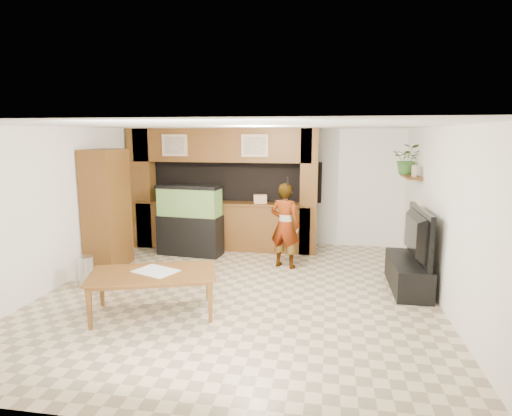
% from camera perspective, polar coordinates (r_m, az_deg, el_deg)
% --- Properties ---
extents(floor, '(6.50, 6.50, 0.00)m').
position_cam_1_polar(floor, '(6.95, -2.12, -11.09)').
color(floor, tan).
rests_on(floor, ground).
extents(ceiling, '(6.50, 6.50, 0.00)m').
position_cam_1_polar(ceiling, '(6.49, -2.27, 10.89)').
color(ceiling, white).
rests_on(ceiling, wall_back).
extents(wall_back, '(6.00, 0.00, 6.00)m').
position_cam_1_polar(wall_back, '(9.77, 1.69, 2.88)').
color(wall_back, white).
rests_on(wall_back, floor).
extents(wall_left, '(0.00, 6.50, 6.50)m').
position_cam_1_polar(wall_left, '(7.78, -24.39, 0.22)').
color(wall_left, white).
rests_on(wall_left, floor).
extents(wall_right, '(0.00, 6.50, 6.50)m').
position_cam_1_polar(wall_right, '(6.67, 23.92, -1.20)').
color(wall_right, white).
rests_on(wall_right, floor).
extents(partition, '(4.20, 0.99, 2.60)m').
position_cam_1_polar(partition, '(9.35, -4.61, 2.62)').
color(partition, brown).
rests_on(partition, floor).
extents(wall_clock, '(0.05, 0.25, 0.25)m').
position_cam_1_polar(wall_clock, '(8.53, -20.75, 5.30)').
color(wall_clock, black).
rests_on(wall_clock, wall_left).
extents(wall_shelf, '(0.25, 0.90, 0.04)m').
position_cam_1_polar(wall_shelf, '(8.48, 19.92, 3.96)').
color(wall_shelf, brown).
rests_on(wall_shelf, wall_right).
extents(pantry_cabinet, '(0.55, 0.90, 2.21)m').
position_cam_1_polar(pantry_cabinet, '(8.39, -19.26, -0.15)').
color(pantry_cabinet, brown).
rests_on(pantry_cabinet, floor).
extents(trash_can, '(0.28, 0.28, 0.51)m').
position_cam_1_polar(trash_can, '(7.62, -21.80, -7.88)').
color(trash_can, '#B2B2B7').
rests_on(trash_can, floor).
extents(aquarium, '(1.32, 0.49, 1.46)m').
position_cam_1_polar(aquarium, '(8.93, -8.79, -1.70)').
color(aquarium, black).
rests_on(aquarium, floor).
extents(tv_stand, '(0.53, 1.45, 0.48)m').
position_cam_1_polar(tv_stand, '(7.42, 19.58, -8.30)').
color(tv_stand, black).
rests_on(tv_stand, floor).
extents(television, '(0.22, 1.47, 0.84)m').
position_cam_1_polar(television, '(7.25, 19.88, -3.30)').
color(television, black).
rests_on(television, tv_stand).
extents(photo_frame, '(0.06, 0.16, 0.21)m').
position_cam_1_polar(photo_frame, '(8.18, 20.34, 4.63)').
color(photo_frame, tan).
rests_on(photo_frame, wall_shelf).
extents(potted_plant, '(0.63, 0.59, 0.58)m').
position_cam_1_polar(potted_plant, '(8.71, 19.54, 6.16)').
color(potted_plant, '#325E25').
rests_on(potted_plant, wall_shelf).
extents(person, '(0.68, 0.56, 1.60)m').
position_cam_1_polar(person, '(7.99, 3.91, -2.33)').
color(person, '#8C6A4D').
rests_on(person, floor).
extents(microphone, '(0.03, 0.10, 0.16)m').
position_cam_1_polar(microphone, '(7.69, 4.24, 3.59)').
color(microphone, black).
rests_on(microphone, person).
extents(dining_table, '(1.91, 1.43, 0.60)m').
position_cam_1_polar(dining_table, '(6.18, -13.54, -11.11)').
color(dining_table, brown).
rests_on(dining_table, floor).
extents(newspaper_a, '(0.69, 0.60, 0.01)m').
position_cam_1_polar(newspaper_a, '(6.15, -13.21, -8.19)').
color(newspaper_a, silver).
rests_on(newspaper_a, dining_table).
extents(counter_box, '(0.30, 0.23, 0.18)m').
position_cam_1_polar(counter_box, '(9.01, 0.56, 1.21)').
color(counter_box, tan).
rests_on(counter_box, partition).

